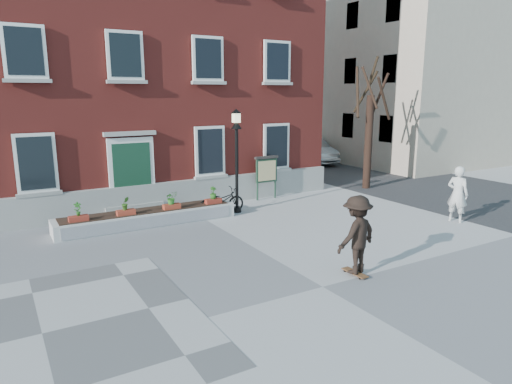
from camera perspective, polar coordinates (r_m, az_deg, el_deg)
ground at (r=11.18m, az=8.34°, el=-11.65°), size 100.00×100.00×0.00m
checker_patch at (r=10.00m, az=-25.18°, el=-15.74°), size 6.00×6.00×0.01m
bicycle at (r=17.32m, az=-4.37°, el=-1.14°), size 1.88×0.66×0.99m
parked_car at (r=30.18m, az=6.87°, el=5.19°), size 2.63×5.15×1.62m
bystander at (r=17.61m, az=23.88°, el=-0.25°), size 0.65×0.83×2.01m
brick_building at (r=22.41m, az=-19.53°, el=16.22°), size 18.40×10.85×12.60m
planter_assembly at (r=16.30m, az=-13.32°, el=-2.99°), size 6.20×1.12×1.15m
bare_tree at (r=22.27m, az=13.94°, el=7.52°), size 1.83×1.83×6.16m
side_street at (r=37.04m, az=11.56°, el=15.97°), size 15.20×36.00×14.50m
lamp_post at (r=17.15m, az=-2.45°, el=5.70°), size 0.40×0.40×3.93m
notice_board at (r=19.52m, az=1.32°, el=2.73°), size 1.10×0.16×1.87m
skateboarder at (r=11.64m, az=12.48°, el=-5.23°), size 1.39×0.96×2.06m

